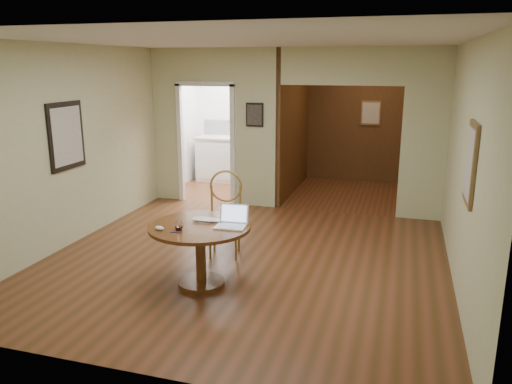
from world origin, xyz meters
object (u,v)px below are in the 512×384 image
(dining_table, at_px, (200,241))
(closed_laptop, at_px, (206,221))
(chair, at_px, (225,209))
(open_laptop, at_px, (232,220))

(dining_table, bearing_deg, closed_laptop, 72.54)
(dining_table, xyz_separation_m, chair, (-0.07, 1.00, 0.09))
(chair, height_order, closed_laptop, chair)
(dining_table, distance_m, closed_laptop, 0.23)
(dining_table, xyz_separation_m, closed_laptop, (0.03, 0.11, 0.20))
(dining_table, distance_m, chair, 1.00)
(dining_table, height_order, chair, chair)
(open_laptop, height_order, closed_laptop, open_laptop)
(chair, distance_m, open_laptop, 1.02)
(chair, bearing_deg, closed_laptop, -95.52)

